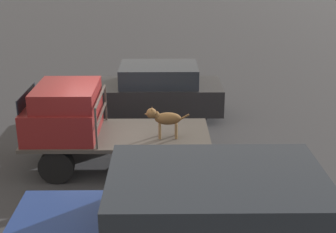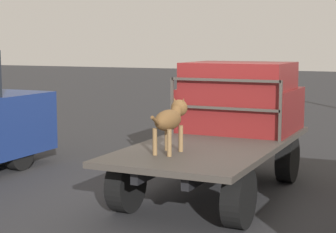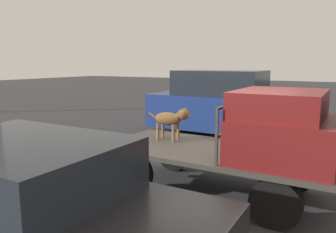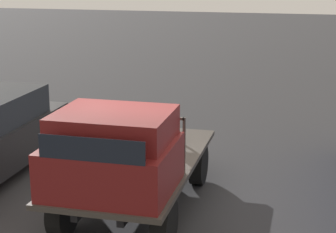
{
  "view_description": "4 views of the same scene",
  "coord_description": "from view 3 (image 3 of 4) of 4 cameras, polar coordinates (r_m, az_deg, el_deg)",
  "views": [
    {
      "loc": [
        -1.01,
        9.8,
        4.78
      ],
      "look_at": [
        -1.12,
        0.24,
        1.29
      ],
      "focal_mm": 50.0,
      "sensor_mm": 36.0,
      "label": 1
    },
    {
      "loc": [
        -7.63,
        -2.8,
        2.22
      ],
      "look_at": [
        -1.12,
        0.24,
        1.29
      ],
      "focal_mm": 60.0,
      "sensor_mm": 36.0,
      "label": 2
    },
    {
      "loc": [
        2.14,
        -5.42,
        2.37
      ],
      "look_at": [
        -1.12,
        0.24,
        1.29
      ],
      "focal_mm": 35.0,
      "sensor_mm": 36.0,
      "label": 3
    },
    {
      "loc": [
        8.34,
        2.6,
        3.94
      ],
      "look_at": [
        -1.12,
        0.24,
        1.29
      ],
      "focal_mm": 60.0,
      "sensor_mm": 36.0,
      "label": 4
    }
  ],
  "objects": [
    {
      "name": "truck_headboard",
      "position": [
        5.78,
        11.65,
        -0.5
      ],
      "size": [
        0.04,
        1.77,
        0.9
      ],
      "color": "#3D3833",
      "rests_on": "flatbed_truck"
    },
    {
      "name": "flatbed_truck",
      "position": [
        6.09,
        8.07,
        -7.71
      ],
      "size": [
        4.09,
        1.89,
        0.81
      ],
      "color": "black",
      "rests_on": "ground"
    },
    {
      "name": "truck_cab",
      "position": [
        5.6,
        19.56,
        -1.78
      ],
      "size": [
        1.56,
        1.77,
        1.12
      ],
      "color": "maroon",
      "rests_on": "flatbed_truck"
    },
    {
      "name": "parked_sedan",
      "position": [
        3.9,
        -22.51,
        -15.23
      ],
      "size": [
        4.05,
        1.77,
        1.57
      ],
      "rotation": [
        0.0,
        0.0,
        0.12
      ],
      "color": "black",
      "rests_on": "ground"
    },
    {
      "name": "dog",
      "position": [
        6.58,
        0.68,
        -0.4
      ],
      "size": [
        0.99,
        0.27,
        0.71
      ],
      "rotation": [
        0.0,
        0.0,
        -0.18
      ],
      "color": "brown",
      "rests_on": "flatbed_truck"
    },
    {
      "name": "parked_pickup_far",
      "position": [
        10.75,
        9.93,
        2.06
      ],
      "size": [
        4.96,
        2.04,
        2.13
      ],
      "rotation": [
        0.0,
        0.0,
        0.08
      ],
      "color": "black",
      "rests_on": "ground"
    },
    {
      "name": "ground_plane",
      "position": [
        6.29,
        7.94,
        -12.87
      ],
      "size": [
        80.0,
        80.0,
        0.0
      ],
      "primitive_type": "plane",
      "color": "#2D2D30"
    }
  ]
}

